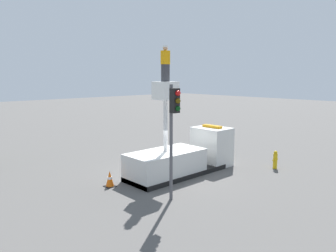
{
  "coord_description": "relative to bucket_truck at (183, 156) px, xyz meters",
  "views": [
    {
      "loc": [
        -11.83,
        -12.12,
        5.23
      ],
      "look_at": [
        -1.74,
        -1.19,
        2.95
      ],
      "focal_mm": 35.0,
      "sensor_mm": 36.0,
      "label": 1
    }
  ],
  "objects": [
    {
      "name": "worker",
      "position": [
        -1.3,
        0.0,
        4.91
      ],
      "size": [
        0.4,
        0.26,
        1.75
      ],
      "color": "#38383D",
      "rests_on": "bucket_truck"
    },
    {
      "name": "bucket_truck",
      "position": [
        0.0,
        0.0,
        0.0
      ],
      "size": [
        6.58,
        2.1,
        4.96
      ],
      "color": "black",
      "rests_on": "ground"
    },
    {
      "name": "fire_hydrant",
      "position": [
        4.45,
        -2.97,
        -0.41
      ],
      "size": [
        0.48,
        0.24,
        1.04
      ],
      "color": "gold",
      "rests_on": "ground"
    },
    {
      "name": "traffic_cone_rear",
      "position": [
        -4.16,
        0.8,
        -0.55
      ],
      "size": [
        0.48,
        0.48,
        0.77
      ],
      "color": "black",
      "rests_on": "ground"
    },
    {
      "name": "ground_plane",
      "position": [
        -0.48,
        0.0,
        -0.92
      ],
      "size": [
        120.0,
        120.0,
        0.0
      ],
      "primitive_type": "plane",
      "color": "#565451"
    },
    {
      "name": "traffic_light_pole",
      "position": [
        -3.15,
        -2.53,
        2.55
      ],
      "size": [
        0.34,
        0.57,
        4.9
      ],
      "color": "#515156",
      "rests_on": "ground"
    }
  ]
}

